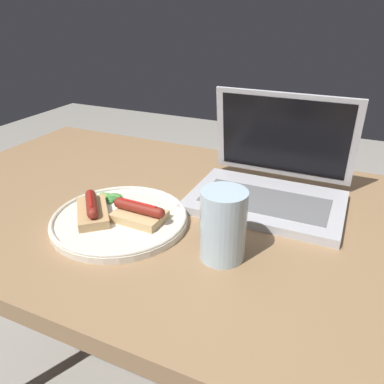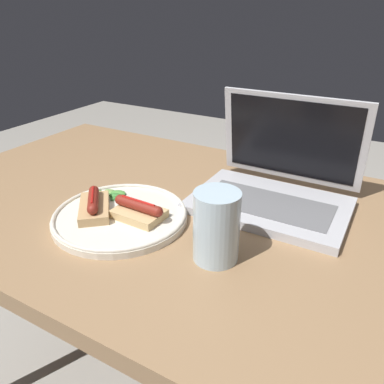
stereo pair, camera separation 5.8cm
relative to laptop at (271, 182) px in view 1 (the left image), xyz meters
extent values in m
cube|color=#93704C|center=(-0.14, -0.12, -0.06)|extent=(1.33, 0.73, 0.04)
cylinder|color=#93704C|center=(-0.73, 0.17, -0.41)|extent=(0.04, 0.04, 0.67)
cube|color=#B7B7BC|center=(0.00, -0.04, -0.03)|extent=(0.32, 0.22, 0.02)
cube|color=slate|center=(0.00, -0.05, -0.02)|extent=(0.27, 0.12, 0.00)
cube|color=#B7B7BC|center=(0.00, 0.09, 0.08)|extent=(0.32, 0.04, 0.21)
cube|color=black|center=(0.00, 0.08, 0.08)|extent=(0.29, 0.03, 0.18)
cylinder|color=silver|center=(-0.25, -0.23, -0.03)|extent=(0.27, 0.27, 0.01)
torus|color=silver|center=(-0.25, -0.23, -0.03)|extent=(0.27, 0.27, 0.01)
cube|color=tan|center=(-0.21, -0.22, -0.02)|extent=(0.10, 0.07, 0.02)
cylinder|color=maroon|center=(-0.21, -0.22, 0.00)|extent=(0.09, 0.02, 0.02)
sphere|color=maroon|center=(-0.25, -0.22, 0.00)|extent=(0.02, 0.02, 0.02)
sphere|color=maroon|center=(-0.16, -0.22, 0.00)|extent=(0.02, 0.02, 0.02)
cylinder|color=red|center=(-0.21, -0.22, 0.01)|extent=(0.08, 0.01, 0.01)
cube|color=tan|center=(-0.30, -0.25, -0.02)|extent=(0.12, 0.13, 0.02)
cylinder|color=maroon|center=(-0.30, -0.25, 0.00)|extent=(0.07, 0.08, 0.02)
sphere|color=maroon|center=(-0.32, -0.22, 0.00)|extent=(0.02, 0.02, 0.02)
sphere|color=maroon|center=(-0.27, -0.28, 0.00)|extent=(0.02, 0.02, 0.02)
cylinder|color=red|center=(-0.30, -0.25, 0.01)|extent=(0.05, 0.06, 0.00)
ellipsoid|color=#709E4C|center=(-0.34, -0.19, -0.02)|extent=(0.04, 0.03, 0.01)
ellipsoid|color=#4C8E3D|center=(-0.30, -0.16, -0.03)|extent=(0.02, 0.02, 0.00)
ellipsoid|color=#4C8E3D|center=(-0.30, -0.16, -0.02)|extent=(0.03, 0.02, 0.01)
ellipsoid|color=#387A33|center=(-0.30, -0.18, -0.02)|extent=(0.03, 0.03, 0.01)
ellipsoid|color=#4C8E3D|center=(-0.30, -0.16, -0.03)|extent=(0.02, 0.02, 0.00)
ellipsoid|color=#4C8E3D|center=(-0.32, -0.17, -0.03)|extent=(0.03, 0.03, 0.01)
ellipsoid|color=#387A33|center=(-0.30, -0.18, -0.03)|extent=(0.02, 0.03, 0.01)
ellipsoid|color=#4C8E3D|center=(-0.32, -0.16, -0.03)|extent=(0.02, 0.02, 0.00)
ellipsoid|color=#4C8E3D|center=(-0.35, -0.19, -0.02)|extent=(0.02, 0.03, 0.01)
ellipsoid|color=#709E4C|center=(-0.33, -0.16, -0.03)|extent=(0.03, 0.02, 0.01)
cylinder|color=silver|center=(-0.02, -0.25, 0.02)|extent=(0.08, 0.08, 0.13)
camera|label=1|loc=(0.15, -0.75, 0.35)|focal=35.00mm
camera|label=2|loc=(0.20, -0.73, 0.35)|focal=35.00mm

